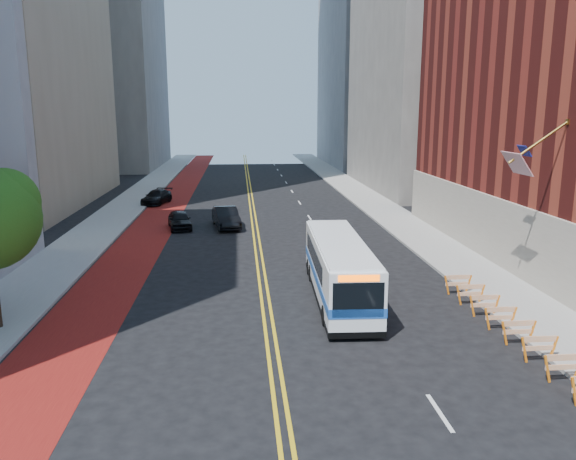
{
  "coord_description": "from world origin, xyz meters",
  "views": [
    {
      "loc": [
        -1.15,
        -17.07,
        9.0
      ],
      "look_at": [
        1.03,
        8.0,
        3.64
      ],
      "focal_mm": 35.0,
      "sensor_mm": 36.0,
      "label": 1
    }
  ],
  "objects_px": {
    "car_b": "(226,217)",
    "car_a": "(180,220)",
    "car_c": "(157,197)",
    "transit_bus": "(339,268)"
  },
  "relations": [
    {
      "from": "car_b",
      "to": "car_c",
      "type": "height_order",
      "value": "car_b"
    },
    {
      "from": "car_a",
      "to": "car_b",
      "type": "distance_m",
      "value": 3.61
    },
    {
      "from": "car_b",
      "to": "car_c",
      "type": "bearing_deg",
      "value": 110.63
    },
    {
      "from": "car_c",
      "to": "car_a",
      "type": "bearing_deg",
      "value": -60.46
    },
    {
      "from": "car_a",
      "to": "car_b",
      "type": "xyz_separation_m",
      "value": [
        3.61,
        0.08,
        0.12
      ]
    },
    {
      "from": "transit_bus",
      "to": "car_b",
      "type": "bearing_deg",
      "value": 110.4
    },
    {
      "from": "transit_bus",
      "to": "car_c",
      "type": "height_order",
      "value": "transit_bus"
    },
    {
      "from": "transit_bus",
      "to": "car_a",
      "type": "height_order",
      "value": "transit_bus"
    },
    {
      "from": "car_b",
      "to": "car_a",
      "type": "bearing_deg",
      "value": 171.7
    },
    {
      "from": "car_a",
      "to": "car_c",
      "type": "bearing_deg",
      "value": 94.71
    }
  ]
}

